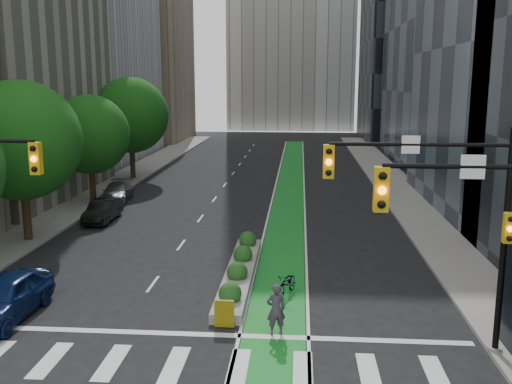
% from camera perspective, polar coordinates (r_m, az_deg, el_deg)
% --- Properties ---
extents(ground, '(160.00, 160.00, 0.00)m').
position_cam_1_polar(ground, '(19.62, -7.50, -15.40)').
color(ground, black).
rests_on(ground, ground).
extents(sidewalk_left, '(3.60, 90.00, 0.15)m').
position_cam_1_polar(sidewalk_left, '(45.77, -15.59, -0.18)').
color(sidewalk_left, gray).
rests_on(sidewalk_left, ground).
extents(sidewalk_right, '(3.60, 90.00, 0.15)m').
position_cam_1_polar(sidewalk_right, '(43.77, 14.86, -0.65)').
color(sidewalk_right, gray).
rests_on(sidewalk_right, ground).
extents(bike_lane_paint, '(2.20, 70.00, 0.01)m').
position_cam_1_polar(bike_lane_paint, '(47.96, 3.39, 0.64)').
color(bike_lane_paint, '#188828').
rests_on(bike_lane_paint, ground).
extents(building_tan_far, '(14.00, 16.00, 26.00)m').
position_cam_1_polar(building_tan_far, '(86.59, -11.88, 13.74)').
color(building_tan_far, tan).
rests_on(building_tan_far, ground).
extents(building_dark_end, '(14.00, 18.00, 28.00)m').
position_cam_1_polar(building_dark_end, '(86.83, 15.66, 14.22)').
color(building_dark_end, black).
rests_on(building_dark_end, ground).
extents(tree_mid, '(6.40, 6.40, 8.78)m').
position_cam_1_polar(tree_mid, '(32.85, -22.47, 4.77)').
color(tree_mid, black).
rests_on(tree_mid, ground).
extents(tree_midfar, '(5.60, 5.60, 7.76)m').
position_cam_1_polar(tree_midfar, '(42.03, -16.30, 5.53)').
color(tree_midfar, black).
rests_on(tree_midfar, ground).
extents(tree_far, '(6.60, 6.60, 9.00)m').
position_cam_1_polar(tree_far, '(51.42, -12.42, 7.50)').
color(tree_far, black).
rests_on(tree_far, ground).
extents(signal_right, '(5.82, 0.51, 7.20)m').
position_cam_1_polar(signal_right, '(18.69, 19.43, -1.64)').
color(signal_right, black).
rests_on(signal_right, ground).
extents(median_planter, '(1.20, 10.26, 1.10)m').
position_cam_1_polar(median_planter, '(25.72, -1.64, -7.83)').
color(median_planter, gray).
rests_on(median_planter, ground).
extents(bicycle, '(1.24, 2.01, 1.00)m').
position_cam_1_polar(bicycle, '(23.77, 3.12, -9.15)').
color(bicycle, gray).
rests_on(bicycle, ground).
extents(cyclist, '(0.79, 0.64, 1.86)m').
position_cam_1_polar(cyclist, '(20.15, 2.00, -11.66)').
color(cyclist, '#3A333E').
rests_on(cyclist, ground).
extents(parked_car_left_near, '(2.10, 4.92, 1.66)m').
position_cam_1_polar(parked_car_left_near, '(23.37, -23.79, -9.63)').
color(parked_car_left_near, '#0C1C4A').
rests_on(parked_car_left_near, ground).
extents(parked_car_left_mid, '(1.50, 4.14, 1.35)m').
position_cam_1_polar(parked_car_left_mid, '(37.01, -15.09, -1.82)').
color(parked_car_left_mid, black).
rests_on(parked_car_left_mid, ground).
extents(parked_car_left_far, '(2.38, 4.80, 1.34)m').
position_cam_1_polar(parked_car_left_far, '(42.87, -13.74, -0.02)').
color(parked_car_left_far, '#595B5E').
rests_on(parked_car_left_far, ground).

